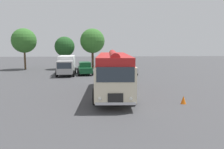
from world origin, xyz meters
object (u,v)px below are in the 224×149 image
at_px(vintage_bus, 113,71).
at_px(box_van, 67,65).
at_px(car_mid_left, 108,67).
at_px(car_near_left, 85,68).
at_px(traffic_cone, 183,100).
at_px(car_mid_right, 128,68).

height_order(vintage_bus, box_van, vintage_bus).
xyz_separation_m(car_mid_left, box_van, (-5.56, -0.75, 0.52)).
bearing_deg(car_near_left, traffic_cone, -64.72).
bearing_deg(vintage_bus, car_mid_right, 76.14).
bearing_deg(car_mid_right, box_van, 179.90).
height_order(car_near_left, car_mid_left, same).
height_order(car_mid_right, traffic_cone, car_mid_right).
distance_m(car_near_left, car_mid_right, 5.92).
bearing_deg(car_near_left, car_mid_right, -2.27).
xyz_separation_m(car_near_left, car_mid_right, (5.92, -0.23, 0.00)).
xyz_separation_m(vintage_bus, car_mid_left, (0.23, 12.93, -1.05)).
distance_m(car_mid_left, box_van, 5.64).
relative_size(car_mid_left, box_van, 0.73).
bearing_deg(car_mid_left, vintage_bus, -91.01).
xyz_separation_m(car_near_left, car_mid_left, (3.14, 0.53, 0.00)).
distance_m(vintage_bus, car_mid_left, 12.98).
relative_size(car_mid_left, car_mid_right, 0.99).
bearing_deg(vintage_bus, car_mid_left, 88.99).
distance_m(car_near_left, traffic_cone, 17.37).
distance_m(vintage_bus, car_near_left, 12.78).
height_order(car_mid_left, traffic_cone, car_mid_left).
distance_m(vintage_bus, box_van, 13.31).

